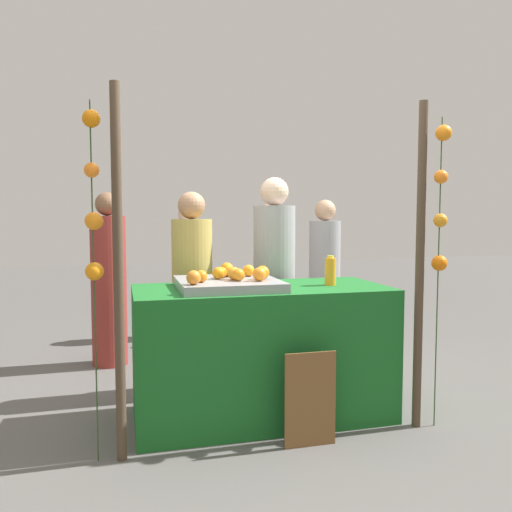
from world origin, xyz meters
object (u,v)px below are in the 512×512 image
at_px(juice_bottle, 330,271).
at_px(orange_0, 201,276).
at_px(vendor_right, 274,289).
at_px(stall_counter, 261,352).
at_px(chalkboard_sign, 310,400).
at_px(orange_1, 194,278).
at_px(vendor_left, 192,300).

bearing_deg(juice_bottle, orange_0, -174.36).
bearing_deg(vendor_right, orange_0, -132.96).
relative_size(stall_counter, orange_0, 21.84).
height_order(juice_bottle, chalkboard_sign, juice_bottle).
bearing_deg(orange_0, chalkboard_sign, -35.48).
xyz_separation_m(orange_0, juice_bottle, (0.92, 0.09, -0.00)).
height_order(orange_0, chalkboard_sign, orange_0).
bearing_deg(chalkboard_sign, vendor_right, 83.84).
distance_m(orange_1, vendor_right, 1.18).
xyz_separation_m(orange_1, chalkboard_sign, (0.65, -0.31, -0.72)).
height_order(orange_0, vendor_right, vendor_right).
bearing_deg(orange_1, vendor_right, 48.28).
bearing_deg(stall_counter, chalkboard_sign, -73.87).
relative_size(orange_0, orange_1, 0.88).
distance_m(orange_0, vendor_left, 0.79).
bearing_deg(vendor_left, vendor_right, 2.10).
height_order(stall_counter, chalkboard_sign, stall_counter).
distance_m(stall_counter, orange_0, 0.70).
xyz_separation_m(vendor_left, vendor_right, (0.67, 0.02, 0.06)).
bearing_deg(vendor_left, stall_counter, -57.85).
distance_m(stall_counter, chalkboard_sign, 0.58).
distance_m(stall_counter, vendor_right, 0.78).
relative_size(stall_counter, vendor_right, 1.01).
bearing_deg(orange_1, stall_counter, 24.35).
height_order(stall_counter, vendor_left, vendor_left).
distance_m(juice_bottle, vendor_left, 1.12).
distance_m(orange_1, chalkboard_sign, 1.02).
height_order(juice_bottle, vendor_right, vendor_right).
distance_m(stall_counter, juice_bottle, 0.73).
bearing_deg(chalkboard_sign, vendor_left, 115.25).
xyz_separation_m(juice_bottle, vendor_left, (-0.88, 0.65, -0.26)).
height_order(chalkboard_sign, vendor_left, vendor_left).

